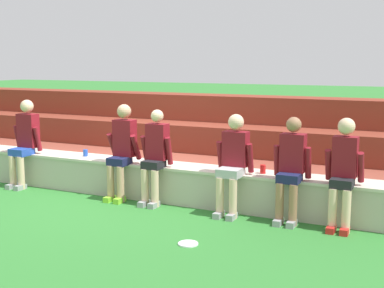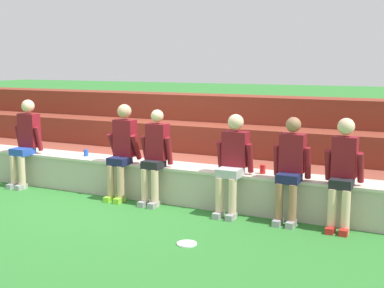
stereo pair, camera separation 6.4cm
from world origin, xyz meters
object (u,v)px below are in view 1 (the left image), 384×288
person_left_of_center (122,148)px  plastic_cup_right_end (85,153)px  person_right_of_center (233,160)px  frisbee (188,244)px  person_far_right (291,166)px  person_center (155,154)px  water_bottle_mid_left (25,145)px  person_rightmost_edge (343,170)px  plastic_cup_left_end (263,169)px  person_far_left (25,140)px

person_left_of_center → plastic_cup_right_end: person_left_of_center is taller
person_right_of_center → frisbee: (-0.01, -1.41, -0.76)m
person_far_right → person_right_of_center: bearing=179.3°
person_center → frisbee: bearing=-48.6°
person_far_right → water_bottle_mid_left: person_far_right is taller
frisbee → person_rightmost_edge: bearing=42.5°
plastic_cup_left_end → plastic_cup_right_end: plastic_cup_left_end is taller
frisbee → person_far_right: bearing=59.0°
person_rightmost_edge → frisbee: (-1.52, -1.40, -0.77)m
plastic_cup_left_end → frisbee: plastic_cup_left_end is taller
person_far_right → plastic_cup_right_end: bearing=175.5°
person_rightmost_edge → person_left_of_center: bearing=179.5°
person_left_of_center → person_far_right: (2.68, -0.03, -0.05)m
person_far_left → person_rightmost_edge: size_ratio=1.04×
person_rightmost_edge → water_bottle_mid_left: person_rightmost_edge is taller
person_left_of_center → person_right_of_center: (1.85, -0.02, -0.04)m
person_far_left → plastic_cup_right_end: size_ratio=13.16×
person_rightmost_edge → person_far_left: bearing=179.7°
person_far_left → frisbee: bearing=-20.5°
person_left_of_center → plastic_cup_left_end: size_ratio=11.99×
person_right_of_center → person_rightmost_edge: person_rightmost_edge is taller
water_bottle_mid_left → plastic_cup_left_end: (4.47, -0.06, -0.03)m
person_right_of_center → frisbee: size_ratio=5.87×
water_bottle_mid_left → person_far_left: bearing=-46.6°
person_center → person_rightmost_edge: 2.75m
plastic_cup_right_end → water_bottle_mid_left: bearing=177.9°
person_center → frisbee: 2.00m
person_far_left → water_bottle_mid_left: 0.45m
person_far_left → frisbee: size_ratio=6.21×
person_center → person_far_right: (2.07, 0.01, -0.00)m
person_far_left → person_left_of_center: (1.97, 0.01, -0.00)m
person_far_left → frisbee: (3.80, -1.42, -0.80)m
person_right_of_center → person_center: bearing=-179.2°
person_center → plastic_cup_right_end: person_center is taller
person_center → water_bottle_mid_left: bearing=173.3°
person_rightmost_edge → plastic_cup_left_end: 1.19m
person_left_of_center → frisbee: person_left_of_center is taller
water_bottle_mid_left → plastic_cup_right_end: 1.37m
person_rightmost_edge → plastic_cup_left_end: person_rightmost_edge is taller
person_center → plastic_cup_right_end: (-1.50, 0.29, -0.14)m
plastic_cup_left_end → plastic_cup_right_end: size_ratio=1.09×
person_left_of_center → frisbee: (1.84, -1.43, -0.80)m
person_right_of_center → plastic_cup_left_end: (0.36, 0.26, -0.14)m
person_left_of_center → person_rightmost_edge: (3.36, -0.03, -0.03)m
person_center → person_far_right: size_ratio=1.01×
person_left_of_center → water_bottle_mid_left: bearing=172.4°
person_far_right → plastic_cup_left_end: (-0.47, 0.27, -0.13)m
person_right_of_center → frisbee: person_right_of_center is taller
person_far_left → person_left_of_center: 1.97m
person_far_left → person_left_of_center: person_far_left is taller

